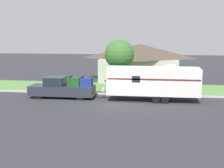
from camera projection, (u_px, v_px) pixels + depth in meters
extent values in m
plane|color=#2D2D33|center=(109.00, 103.00, 26.85)|extent=(120.00, 120.00, 0.00)
cube|color=#ADADA8|center=(115.00, 94.00, 30.50)|extent=(80.00, 0.30, 0.14)
cube|color=#568442|center=(120.00, 88.00, 34.07)|extent=(80.00, 7.00, 0.03)
cube|color=#B2B2A8|center=(139.00, 69.00, 39.55)|extent=(9.49, 6.19, 2.80)
pyramid|color=#4C3D33|center=(139.00, 51.00, 39.18)|extent=(10.25, 6.69, 1.81)
cube|color=#4C3828|center=(138.00, 75.00, 36.62)|extent=(1.00, 0.06, 2.10)
cylinder|color=black|center=(38.00, 94.00, 28.62)|extent=(0.91, 0.28, 0.91)
cylinder|color=black|center=(44.00, 91.00, 30.25)|extent=(0.91, 0.28, 0.91)
cylinder|color=black|center=(80.00, 95.00, 28.06)|extent=(0.91, 0.28, 0.91)
cylinder|color=black|center=(84.00, 92.00, 29.69)|extent=(0.91, 0.28, 0.91)
cube|color=#282D38|center=(49.00, 90.00, 29.28)|extent=(3.54, 2.03, 0.88)
cube|color=#19232D|center=(56.00, 81.00, 29.05)|extent=(1.84, 1.87, 0.82)
cube|color=#282D38|center=(81.00, 91.00, 28.86)|extent=(2.48, 2.03, 0.88)
cube|color=#333333|center=(94.00, 95.00, 28.73)|extent=(0.12, 1.82, 0.20)
cube|color=#194C1E|center=(75.00, 82.00, 28.80)|extent=(1.14, 0.85, 0.80)
cube|color=black|center=(71.00, 76.00, 28.77)|extent=(0.10, 0.94, 0.08)
cube|color=navy|center=(86.00, 82.00, 28.64)|extent=(1.14, 0.85, 0.80)
cube|color=black|center=(82.00, 77.00, 28.62)|extent=(0.10, 0.94, 0.08)
cylinder|color=black|center=(156.00, 99.00, 26.86)|extent=(0.68, 0.22, 0.68)
cylinder|color=black|center=(156.00, 94.00, 29.02)|extent=(0.68, 0.22, 0.68)
cylinder|color=black|center=(165.00, 100.00, 26.75)|extent=(0.68, 0.22, 0.68)
cylinder|color=black|center=(164.00, 94.00, 28.91)|extent=(0.68, 0.22, 0.68)
cube|color=silver|center=(153.00, 81.00, 27.74)|extent=(8.11, 2.49, 2.37)
cube|color=#5B1E1E|center=(153.00, 80.00, 26.47)|extent=(7.94, 0.01, 0.14)
cube|color=#383838|center=(102.00, 92.00, 28.58)|extent=(1.12, 0.12, 0.10)
cylinder|color=silver|center=(103.00, 89.00, 28.53)|extent=(0.28, 0.28, 0.36)
cube|color=silver|center=(170.00, 66.00, 27.32)|extent=(0.80, 0.68, 0.28)
cube|color=#19232D|center=(136.00, 79.00, 26.67)|extent=(0.70, 0.01, 0.56)
cylinder|color=brown|center=(107.00, 87.00, 31.36)|extent=(0.09, 0.09, 1.12)
cube|color=black|center=(107.00, 81.00, 31.25)|extent=(0.48, 0.20, 0.22)
cylinder|color=brown|center=(119.00, 78.00, 33.13)|extent=(0.24, 0.24, 2.59)
sphere|color=#38662D|center=(119.00, 54.00, 32.73)|extent=(3.13, 3.13, 3.13)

